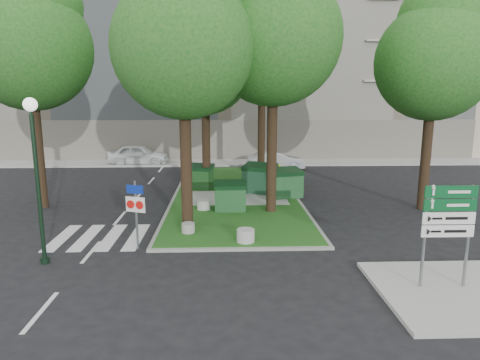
{
  "coord_description": "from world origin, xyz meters",
  "views": [
    {
      "loc": [
        -0.04,
        -13.67,
        5.15
      ],
      "look_at": [
        0.54,
        2.06,
        2.0
      ],
      "focal_mm": 32.0,
      "sensor_mm": 36.0,
      "label": 1
    }
  ],
  "objects_px": {
    "tree_median_far": "(264,39)",
    "dumpster_c": "(260,179)",
    "bollard_left": "(188,228)",
    "tree_median_mid": "(207,58)",
    "bollard_right": "(246,235)",
    "tree_street_right": "(436,51)",
    "bollard_mid": "(204,205)",
    "directional_sign": "(448,220)",
    "dumpster_a": "(200,177)",
    "tree_median_near_left": "(185,34)",
    "tree_street_left": "(31,36)",
    "traffic_sign_pole": "(136,206)",
    "tree_median_near_right": "(276,24)",
    "street_lamp": "(36,162)",
    "dumpster_b": "(230,196)",
    "car_white": "(139,155)",
    "dumpster_d": "(285,183)",
    "litter_bin": "(277,171)",
    "car_silver": "(275,161)"
  },
  "relations": [
    {
      "from": "tree_median_far",
      "to": "dumpster_c",
      "type": "height_order",
      "value": "tree_median_far"
    },
    {
      "from": "tree_street_left",
      "to": "traffic_sign_pole",
      "type": "distance_m",
      "value": 10.02
    },
    {
      "from": "dumpster_c",
      "to": "directional_sign",
      "type": "xyz_separation_m",
      "value": [
        3.95,
        -11.34,
        1.09
      ]
    },
    {
      "from": "traffic_sign_pole",
      "to": "directional_sign",
      "type": "height_order",
      "value": "directional_sign"
    },
    {
      "from": "tree_median_mid",
      "to": "tree_median_near_left",
      "type": "bearing_deg",
      "value": -94.4
    },
    {
      "from": "tree_street_right",
      "to": "dumpster_b",
      "type": "xyz_separation_m",
      "value": [
        -8.89,
        -0.36,
        -6.24
      ]
    },
    {
      "from": "tree_median_mid",
      "to": "bollard_right",
      "type": "relative_size",
      "value": 16.09
    },
    {
      "from": "traffic_sign_pole",
      "to": "tree_median_near_right",
      "type": "bearing_deg",
      "value": 60.01
    },
    {
      "from": "dumpster_d",
      "to": "car_white",
      "type": "relative_size",
      "value": 0.41
    },
    {
      "from": "tree_median_near_left",
      "to": "dumpster_d",
      "type": "height_order",
      "value": "tree_median_near_left"
    },
    {
      "from": "tree_median_near_right",
      "to": "dumpster_d",
      "type": "relative_size",
      "value": 6.35
    },
    {
      "from": "tree_median_near_left",
      "to": "dumpster_a",
      "type": "height_order",
      "value": "tree_median_near_left"
    },
    {
      "from": "tree_median_near_right",
      "to": "car_white",
      "type": "xyz_separation_m",
      "value": [
        -8.52,
        13.61,
        -7.23
      ]
    },
    {
      "from": "tree_street_left",
      "to": "dumpster_a",
      "type": "distance_m",
      "value": 10.34
    },
    {
      "from": "dumpster_d",
      "to": "traffic_sign_pole",
      "type": "xyz_separation_m",
      "value": [
        -6.0,
        -6.82,
        0.69
      ]
    },
    {
      "from": "dumpster_d",
      "to": "car_white",
      "type": "height_order",
      "value": "dumpster_d"
    },
    {
      "from": "tree_median_near_left",
      "to": "bollard_right",
      "type": "distance_m",
      "value": 7.57
    },
    {
      "from": "litter_bin",
      "to": "street_lamp",
      "type": "relative_size",
      "value": 0.15
    },
    {
      "from": "tree_median_near_right",
      "to": "street_lamp",
      "type": "height_order",
      "value": "tree_median_near_right"
    },
    {
      "from": "dumpster_c",
      "to": "car_white",
      "type": "relative_size",
      "value": 0.45
    },
    {
      "from": "tree_street_right",
      "to": "bollard_left",
      "type": "relative_size",
      "value": 20.34
    },
    {
      "from": "dumpster_b",
      "to": "directional_sign",
      "type": "xyz_separation_m",
      "value": [
        5.55,
        -7.92,
        1.21
      ]
    },
    {
      "from": "tree_street_right",
      "to": "bollard_left",
      "type": "bearing_deg",
      "value": -161.78
    },
    {
      "from": "car_white",
      "to": "dumpster_d",
      "type": "bearing_deg",
      "value": -138.37
    },
    {
      "from": "tree_street_right",
      "to": "bollard_mid",
      "type": "height_order",
      "value": "tree_street_right"
    },
    {
      "from": "tree_median_far",
      "to": "bollard_left",
      "type": "distance_m",
      "value": 13.68
    },
    {
      "from": "tree_median_mid",
      "to": "traffic_sign_pole",
      "type": "distance_m",
      "value": 10.56
    },
    {
      "from": "tree_street_left",
      "to": "dumpster_c",
      "type": "bearing_deg",
      "value": 11.41
    },
    {
      "from": "dumpster_a",
      "to": "dumpster_c",
      "type": "xyz_separation_m",
      "value": [
        3.2,
        -1.13,
        0.1
      ]
    },
    {
      "from": "dumpster_b",
      "to": "car_silver",
      "type": "relative_size",
      "value": 0.36
    },
    {
      "from": "tree_street_right",
      "to": "dumpster_c",
      "type": "height_order",
      "value": "tree_street_right"
    },
    {
      "from": "bollard_mid",
      "to": "car_white",
      "type": "distance_m",
      "value": 14.4
    },
    {
      "from": "tree_median_far",
      "to": "dumpster_c",
      "type": "bearing_deg",
      "value": -97.05
    },
    {
      "from": "tree_median_mid",
      "to": "directional_sign",
      "type": "bearing_deg",
      "value": -61.49
    },
    {
      "from": "dumpster_c",
      "to": "directional_sign",
      "type": "distance_m",
      "value": 12.05
    },
    {
      "from": "tree_median_far",
      "to": "directional_sign",
      "type": "relative_size",
      "value": 4.33
    },
    {
      "from": "tree_street_right",
      "to": "tree_median_far",
      "type": "bearing_deg",
      "value": 134.17
    },
    {
      "from": "litter_bin",
      "to": "tree_street_left",
      "type": "bearing_deg",
      "value": -152.01
    },
    {
      "from": "tree_median_near_left",
      "to": "dumpster_b",
      "type": "height_order",
      "value": "tree_median_near_left"
    },
    {
      "from": "dumpster_c",
      "to": "dumpster_d",
      "type": "xyz_separation_m",
      "value": [
        1.2,
        -1.03,
        -0.04
      ]
    },
    {
      "from": "street_lamp",
      "to": "dumpster_b",
      "type": "bearing_deg",
      "value": 43.86
    },
    {
      "from": "dumpster_c",
      "to": "traffic_sign_pole",
      "type": "bearing_deg",
      "value": -97.37
    },
    {
      "from": "dumpster_a",
      "to": "traffic_sign_pole",
      "type": "bearing_deg",
      "value": -81.75
    },
    {
      "from": "tree_street_right",
      "to": "dumpster_c",
      "type": "distance_m",
      "value": 10.0
    },
    {
      "from": "tree_median_near_left",
      "to": "dumpster_a",
      "type": "distance_m",
      "value": 9.37
    },
    {
      "from": "tree_street_left",
      "to": "directional_sign",
      "type": "relative_size",
      "value": 3.99
    },
    {
      "from": "tree_street_left",
      "to": "tree_street_right",
      "type": "distance_m",
      "value": 17.54
    },
    {
      "from": "tree_street_left",
      "to": "car_silver",
      "type": "distance_m",
      "value": 16.73
    },
    {
      "from": "tree_street_left",
      "to": "tree_median_far",
      "type": "bearing_deg",
      "value": 29.28
    },
    {
      "from": "directional_sign",
      "to": "dumpster_a",
      "type": "bearing_deg",
      "value": 120.41
    }
  ]
}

